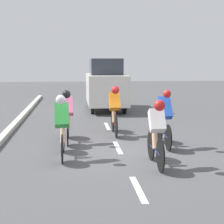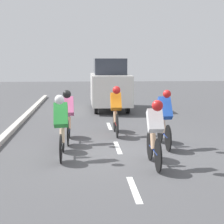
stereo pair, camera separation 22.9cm
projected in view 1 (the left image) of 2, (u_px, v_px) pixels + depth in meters
ground_plane at (119, 150)px, 9.62m from camera, size 60.00×60.00×0.00m
lane_stripe_near at (138, 189)px, 6.70m from camera, size 0.12×1.40×0.01m
lane_stripe_mid at (118, 147)px, 9.85m from camera, size 0.12×1.40×0.01m
lane_stripe_far at (107, 126)px, 13.00m from camera, size 0.12×1.40×0.01m
cyclist_white at (157, 131)px, 8.01m from camera, size 0.32×1.66×1.48m
cyclist_pink at (67, 115)px, 10.35m from camera, size 0.34×1.74×1.49m
cyclist_green at (62, 125)px, 8.67m from camera, size 0.34×1.68×1.52m
cyclist_blue at (164, 117)px, 9.82m from camera, size 0.33×1.68×1.54m
cyclist_orange at (115, 109)px, 11.39m from camera, size 0.32×1.68×1.52m
support_car at (106, 85)px, 17.10m from camera, size 1.70×3.86×2.34m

